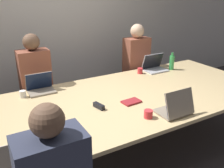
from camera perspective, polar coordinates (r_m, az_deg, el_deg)
The scene contains 15 objects.
ground_plane at distance 3.21m, azimuth -1.42°, elevation -16.06°, with size 24.00×24.00×0.00m, color #383333.
curtain_wall at distance 4.27m, azimuth -13.56°, elevation 13.36°, with size 12.00×0.06×2.80m.
conference_table at distance 2.84m, azimuth -1.55°, elevation -4.80°, with size 4.23×1.60×0.74m.
laptop_near_left at distance 1.95m, azimuth -19.75°, elevation -15.78°, with size 0.33×0.22×0.22m.
laptop_near_midright at distance 2.59m, azimuth 14.40°, elevation -5.24°, with size 0.34×0.27×0.27m.
cup_near_midright at distance 2.49m, azimuth 8.30°, elevation -6.80°, with size 0.09×0.09×0.08m.
laptop_far_midleft at distance 3.18m, azimuth -16.04°, elevation -0.53°, with size 0.32×0.23×0.24m.
person_far_midleft at distance 3.53m, azimuth -16.88°, elevation -0.64°, with size 0.40×0.24×1.40m.
cup_far_midleft at distance 3.09m, azimuth -19.73°, elevation -2.16°, with size 0.07×0.07×0.08m.
laptop_far_right at distance 3.91m, azimuth 9.60°, elevation 4.14°, with size 0.35×0.25×0.25m.
person_far_right at distance 4.18m, azimuth 5.50°, elevation 3.66°, with size 0.40×0.24×1.41m.
cup_far_right at distance 3.74m, azimuth 6.43°, elevation 3.02°, with size 0.08×0.08×0.08m.
bottle_far_right at distance 3.99m, azimuth 13.49°, elevation 4.83°, with size 0.07×0.07×0.27m.
stapler at distance 2.66m, azimuth -3.03°, elevation -5.05°, with size 0.07×0.16×0.05m.
notebook at distance 2.80m, azimuth 4.44°, elevation -4.05°, with size 0.21×0.15×0.02m.
Camera 1 is at (-1.20, -2.25, 1.94)m, focal length 40.00 mm.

